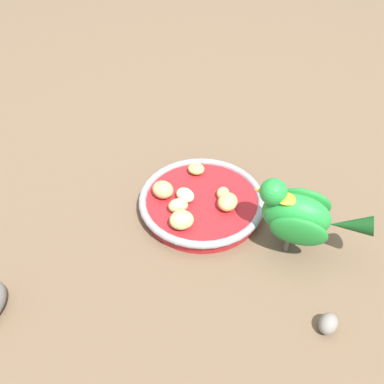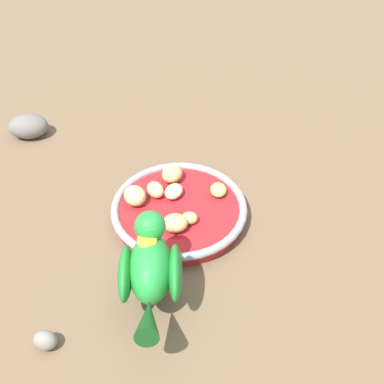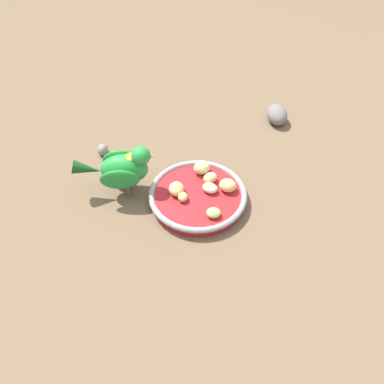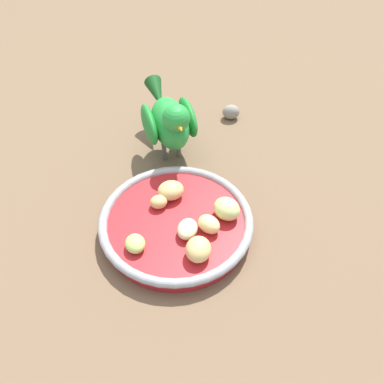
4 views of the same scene
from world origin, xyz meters
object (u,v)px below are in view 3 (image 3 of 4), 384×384
at_px(apple_piece_5, 210,188).
at_px(parrot, 123,168).
at_px(apple_piece_0, 201,167).
at_px(apple_piece_3, 176,189).
at_px(apple_piece_1, 214,213).
at_px(feeding_bowl, 198,196).
at_px(apple_piece_6, 228,185).
at_px(pebble_0, 103,150).
at_px(apple_piece_4, 210,178).
at_px(apple_piece_2, 183,198).
at_px(rock_large, 277,115).

bearing_deg(apple_piece_5, parrot, -70.42).
relative_size(apple_piece_0, apple_piece_3, 1.02).
relative_size(apple_piece_0, parrot, 0.23).
relative_size(apple_piece_1, apple_piece_3, 0.79).
relative_size(feeding_bowl, parrot, 1.28).
distance_m(apple_piece_1, apple_piece_5, 0.07).
xyz_separation_m(apple_piece_3, apple_piece_6, (-0.06, 0.09, 0.00)).
xyz_separation_m(feeding_bowl, apple_piece_3, (0.02, -0.04, 0.02)).
height_order(apple_piece_0, apple_piece_1, apple_piece_0).
xyz_separation_m(feeding_bowl, parrot, (0.04, -0.16, 0.06)).
relative_size(feeding_bowl, apple_piece_3, 5.66).
relative_size(feeding_bowl, apple_piece_5, 6.18).
xyz_separation_m(feeding_bowl, pebble_0, (-0.04, -0.28, -0.00)).
distance_m(apple_piece_6, pebble_0, 0.33).
bearing_deg(apple_piece_6, pebble_0, -90.35).
xyz_separation_m(apple_piece_1, apple_piece_4, (-0.09, -0.05, 0.00)).
xyz_separation_m(feeding_bowl, apple_piece_2, (0.03, -0.02, 0.02)).
bearing_deg(apple_piece_3, rock_large, 163.97).
bearing_deg(apple_piece_6, rock_large, 177.99).
distance_m(feeding_bowl, rock_large, 0.36).
distance_m(apple_piece_0, parrot, 0.18).
height_order(apple_piece_6, pebble_0, apple_piece_6).
bearing_deg(feeding_bowl, parrot, -74.68).
bearing_deg(feeding_bowl, apple_piece_3, -69.00).
height_order(parrot, rock_large, parrot).
distance_m(apple_piece_1, pebble_0, 0.34).
xyz_separation_m(parrot, rock_large, (-0.40, 0.22, -0.05)).
xyz_separation_m(apple_piece_4, parrot, (0.09, -0.16, 0.04)).
bearing_deg(apple_piece_0, feeding_bowl, 18.87).
xyz_separation_m(apple_piece_0, rock_large, (-0.29, 0.09, -0.01)).
height_order(feeding_bowl, apple_piece_4, apple_piece_4).
relative_size(apple_piece_5, pebble_0, 1.12).
height_order(feeding_bowl, apple_piece_6, apple_piece_6).
relative_size(feeding_bowl, apple_piece_1, 7.16).
bearing_deg(apple_piece_0, apple_piece_3, -13.60).
xyz_separation_m(apple_piece_2, rock_large, (-0.38, 0.08, -0.01)).
distance_m(apple_piece_4, apple_piece_5, 0.03).
bearing_deg(apple_piece_0, apple_piece_1, 35.85).
height_order(apple_piece_0, apple_piece_4, apple_piece_0).
relative_size(apple_piece_3, parrot, 0.23).
bearing_deg(apple_piece_0, apple_piece_4, 57.26).
height_order(apple_piece_1, apple_piece_5, same).
xyz_separation_m(apple_piece_5, rock_large, (-0.33, 0.04, -0.01)).
height_order(apple_piece_6, parrot, parrot).
bearing_deg(rock_large, feeding_bowl, -10.18).
distance_m(apple_piece_6, rock_large, 0.31).
xyz_separation_m(apple_piece_6, pebble_0, (-0.00, -0.33, -0.02)).
height_order(apple_piece_4, apple_piece_5, apple_piece_4).
relative_size(apple_piece_3, rock_large, 0.52).
bearing_deg(apple_piece_1, rock_large, 178.82).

